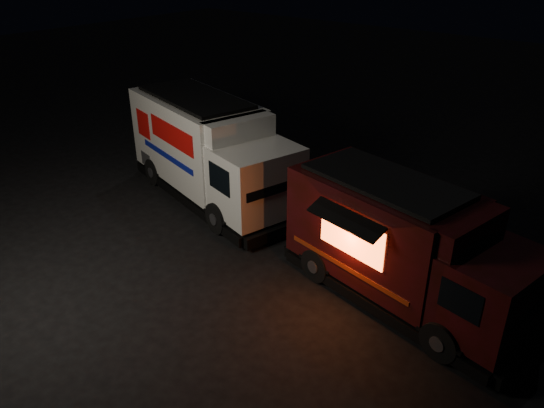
% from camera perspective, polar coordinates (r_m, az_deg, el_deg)
% --- Properties ---
extents(ground, '(80.00, 80.00, 0.00)m').
position_cam_1_polar(ground, '(13.61, -7.29, -7.56)').
color(ground, black).
rests_on(ground, ground).
extents(white_truck, '(7.46, 4.12, 3.21)m').
position_cam_1_polar(white_truck, '(16.81, -6.43, 5.60)').
color(white_truck, silver).
rests_on(white_truck, ground).
extents(red_truck, '(6.41, 3.39, 2.83)m').
position_cam_1_polar(red_truck, '(12.29, 14.39, -4.53)').
color(red_truck, '#390A10').
rests_on(red_truck, ground).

